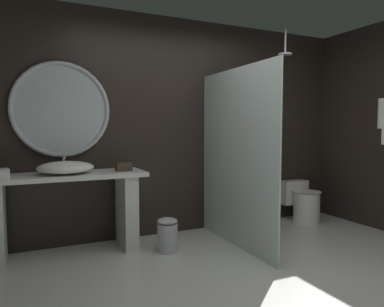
# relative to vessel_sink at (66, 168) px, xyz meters

# --- Properties ---
(ground_plane) EXTENTS (5.76, 5.76, 0.00)m
(ground_plane) POSITION_rel_vessel_sink_xyz_m (1.38, -1.53, -0.90)
(ground_plane) COLOR silver
(back_wall_panel) EXTENTS (4.80, 0.10, 2.60)m
(back_wall_panel) POSITION_rel_vessel_sink_xyz_m (1.38, 0.37, 0.40)
(back_wall_panel) COLOR black
(back_wall_panel) RESTS_ON ground_plane
(vanity_counter) EXTENTS (1.58, 0.54, 0.83)m
(vanity_counter) POSITION_rel_vessel_sink_xyz_m (-0.00, 0.03, -0.39)
(vanity_counter) COLOR silver
(vanity_counter) RESTS_ON ground_plane
(vessel_sink) EXTENTS (0.54, 0.44, 0.17)m
(vessel_sink) POSITION_rel_vessel_sink_xyz_m (0.00, 0.00, 0.00)
(vessel_sink) COLOR white
(vessel_sink) RESTS_ON vanity_counter
(tumbler_cup) EXTENTS (0.08, 0.08, 0.08)m
(tumbler_cup) POSITION_rel_vessel_sink_xyz_m (-0.54, 0.02, -0.02)
(tumbler_cup) COLOR silver
(tumbler_cup) RESTS_ON vanity_counter
(tissue_box) EXTENTS (0.16, 0.13, 0.09)m
(tissue_box) POSITION_rel_vessel_sink_xyz_m (0.58, -0.00, -0.02)
(tissue_box) COLOR #3D3323
(tissue_box) RESTS_ON vanity_counter
(round_wall_mirror) EXTENTS (1.00, 0.05, 1.00)m
(round_wall_mirror) POSITION_rel_vessel_sink_xyz_m (-0.00, 0.28, 0.58)
(round_wall_mirror) COLOR #B7B7BC
(shower_glass_panel) EXTENTS (0.02, 1.48, 1.92)m
(shower_glass_panel) POSITION_rel_vessel_sink_xyz_m (1.71, -0.42, 0.07)
(shower_glass_panel) COLOR silver
(shower_glass_panel) RESTS_ON ground_plane
(rain_shower_head) EXTENTS (0.17, 0.17, 0.32)m
(rain_shower_head) POSITION_rel_vessel_sink_xyz_m (2.57, -0.14, 1.33)
(rain_shower_head) COLOR #B7B7BC
(toilet) EXTENTS (0.40, 0.53, 0.54)m
(toilet) POSITION_rel_vessel_sink_xyz_m (3.08, 0.04, -0.63)
(toilet) COLOR white
(toilet) RESTS_ON ground_plane
(waste_bin) EXTENTS (0.21, 0.21, 0.36)m
(waste_bin) POSITION_rel_vessel_sink_xyz_m (0.96, -0.30, -0.72)
(waste_bin) COLOR #B7B7BC
(waste_bin) RESTS_ON ground_plane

